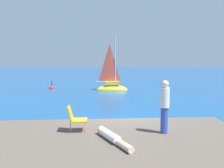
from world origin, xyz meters
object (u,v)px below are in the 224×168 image
person_sunbather (112,137)px  marker_buoy (52,89)px  beach_chair (75,117)px  person_standing (165,105)px  sailboat_near (112,87)px

person_sunbather → marker_buoy: size_ratio=1.42×
person_sunbather → beach_chair: bearing=-155.8°
person_sunbather → marker_buoy: (-6.01, 17.08, -0.86)m
person_standing → marker_buoy: 18.15m
person_standing → marker_buoy: size_ratio=1.43×
person_standing → beach_chair: size_ratio=2.03×
sailboat_near → beach_chair: 14.96m
person_sunbather → beach_chair: beach_chair is taller
person_sunbather → beach_chair: (-1.14, 0.89, 0.33)m
person_standing → beach_chair: bearing=-2.1°
beach_chair → person_sunbather: bearing=-41.5°
beach_chair → marker_buoy: 16.95m
sailboat_near → person_standing: (1.42, -15.08, 1.30)m
person_standing → person_sunbather: bearing=25.1°
sailboat_near → person_sunbather: size_ratio=3.60×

